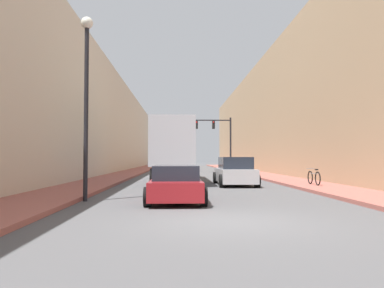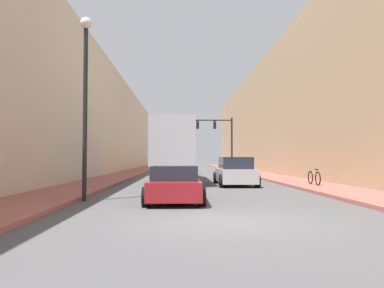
% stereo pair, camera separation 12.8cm
% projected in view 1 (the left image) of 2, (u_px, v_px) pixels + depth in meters
% --- Properties ---
extents(ground_plane, '(200.00, 200.00, 0.00)m').
position_uv_depth(ground_plane, '(228.00, 222.00, 9.17)').
color(ground_plane, '#4C4C4F').
extents(sidewalk_right, '(2.82, 80.00, 0.15)m').
position_uv_depth(sidewalk_right, '(248.00, 172.00, 39.36)').
color(sidewalk_right, '#9E564C').
rests_on(sidewalk_right, ground).
extents(sidewalk_left, '(2.82, 80.00, 0.15)m').
position_uv_depth(sidewalk_left, '(131.00, 172.00, 38.91)').
color(sidewalk_left, '#9E564C').
rests_on(sidewalk_left, ground).
extents(building_right, '(6.00, 80.00, 12.16)m').
position_uv_depth(building_right, '(289.00, 116.00, 39.75)').
color(building_right, tan).
rests_on(building_right, ground).
extents(building_left, '(6.00, 80.00, 10.52)m').
position_uv_depth(building_left, '(89.00, 123.00, 38.94)').
color(building_left, beige).
rests_on(building_left, ground).
extents(semi_truck, '(2.48, 13.18, 3.84)m').
position_uv_depth(semi_truck, '(174.00, 149.00, 26.02)').
color(semi_truck, '#B2B7C1').
rests_on(semi_truck, ground).
extents(sedan_car, '(2.03, 4.64, 1.30)m').
position_uv_depth(sedan_car, '(176.00, 184.00, 13.64)').
color(sedan_car, maroon).
rests_on(sedan_car, ground).
extents(suv_car, '(2.14, 4.63, 1.62)m').
position_uv_depth(suv_car, '(235.00, 172.00, 21.44)').
color(suv_car, '#B7B7BC').
rests_on(suv_car, ground).
extents(traffic_signal_gantry, '(7.67, 0.35, 6.05)m').
position_uv_depth(traffic_signal_gantry, '(211.00, 132.00, 41.34)').
color(traffic_signal_gantry, black).
rests_on(traffic_signal_gantry, ground).
extents(street_lamp, '(0.44, 0.44, 6.76)m').
position_uv_depth(street_lamp, '(86.00, 82.00, 13.68)').
color(street_lamp, black).
rests_on(street_lamp, ground).
extents(parked_bicycle, '(0.44, 1.82, 0.86)m').
position_uv_depth(parked_bicycle, '(314.00, 178.00, 19.79)').
color(parked_bicycle, black).
rests_on(parked_bicycle, sidewalk_right).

